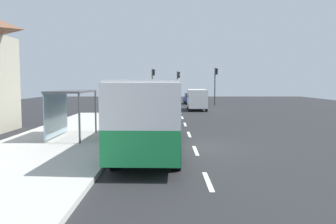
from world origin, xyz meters
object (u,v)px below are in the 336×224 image
(sedan_near, at_px, (191,98))
(traffic_light_far_side, at_px, (153,81))
(white_van, at_px, (197,98))
(traffic_light_median, at_px, (178,82))
(bus, at_px, (153,110))
(recycling_bin_orange, at_px, (108,128))
(recycling_bin_green, at_px, (106,130))
(bus_shelter, at_px, (66,101))
(traffic_light_near_side, at_px, (215,80))

(sedan_near, distance_m, traffic_light_far_side, 6.26)
(sedan_near, bearing_deg, white_van, -90.47)
(white_van, height_order, traffic_light_median, traffic_light_median)
(bus, relative_size, white_van, 2.11)
(sedan_near, xyz_separation_m, recycling_bin_orange, (-6.50, -32.35, -0.14))
(traffic_light_far_side, xyz_separation_m, traffic_light_median, (3.50, 0.80, -0.20))
(recycling_bin_green, distance_m, traffic_light_median, 32.31)
(recycling_bin_green, relative_size, bus_shelter, 0.24)
(bus, relative_size, recycling_bin_green, 11.66)
(sedan_near, xyz_separation_m, traffic_light_near_side, (3.20, -2.76, 2.58))
(white_van, height_order, recycling_bin_green, white_van)
(traffic_light_median, height_order, bus_shelter, traffic_light_median)
(traffic_light_median, bearing_deg, traffic_light_near_side, -17.43)
(recycling_bin_green, distance_m, traffic_light_near_side, 31.92)
(bus, distance_m, traffic_light_median, 33.86)
(white_van, distance_m, recycling_bin_orange, 21.51)
(recycling_bin_green, relative_size, traffic_light_median, 0.21)
(sedan_near, bearing_deg, bus_shelter, -105.05)
(bus, bearing_deg, white_van, 80.39)
(sedan_near, height_order, recycling_bin_orange, sedan_near)
(white_van, distance_m, traffic_light_median, 10.96)
(recycling_bin_orange, height_order, traffic_light_near_side, traffic_light_near_side)
(bus, relative_size, sedan_near, 2.48)
(sedan_near, height_order, bus_shelter, bus_shelter)
(bus, height_order, traffic_light_near_side, traffic_light_near_side)
(recycling_bin_green, relative_size, traffic_light_far_side, 0.19)
(bus, xyz_separation_m, sedan_near, (4.01, 34.93, -1.05))
(bus_shelter, bearing_deg, traffic_light_far_side, 83.79)
(sedan_near, xyz_separation_m, traffic_light_median, (-1.89, -1.16, 2.31))
(white_van, bearing_deg, traffic_light_median, 99.56)
(bus, distance_m, traffic_light_near_side, 33.00)
(bus, bearing_deg, sedan_near, 83.45)
(sedan_near, height_order, recycling_bin_green, sedan_near)
(traffic_light_near_side, bearing_deg, bus, -102.63)
(recycling_bin_orange, bearing_deg, bus, -46.03)
(traffic_light_near_side, height_order, traffic_light_median, traffic_light_near_side)
(sedan_near, bearing_deg, recycling_bin_green, -101.12)
(bus_shelter, bearing_deg, white_van, 67.28)
(bus, bearing_deg, bus_shelter, 151.68)
(bus, xyz_separation_m, recycling_bin_green, (-2.49, 1.88, -1.19))
(recycling_bin_orange, distance_m, traffic_light_far_side, 30.52)
(recycling_bin_green, bearing_deg, bus_shelter, 163.53)
(recycling_bin_orange, relative_size, traffic_light_far_side, 0.19)
(traffic_light_near_side, bearing_deg, sedan_near, 139.24)
(traffic_light_near_side, bearing_deg, bus_shelter, -111.90)
(recycling_bin_green, height_order, traffic_light_far_side, traffic_light_far_side)
(recycling_bin_orange, bearing_deg, white_van, 72.68)
(white_van, bearing_deg, recycling_bin_orange, -107.32)
(bus, height_order, recycling_bin_green, bus)
(traffic_light_median, bearing_deg, sedan_near, 31.47)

